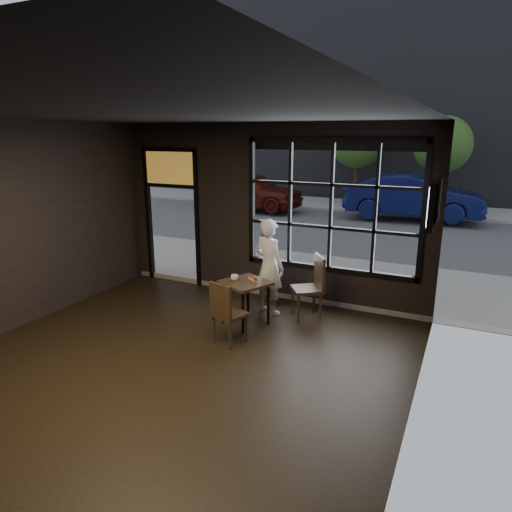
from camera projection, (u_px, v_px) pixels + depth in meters
The scene contains 18 objects.
floor at pixel (151, 383), 5.69m from camera, with size 6.00×7.00×0.02m, color black.
ceiling at pixel (133, 114), 4.85m from camera, with size 6.00×7.00×0.02m, color black.
wall_right at pixel (414, 299), 4.02m from camera, with size 0.04×7.00×3.20m, color black.
window_frame at pixel (331, 207), 7.77m from camera, with size 3.06×0.12×2.28m, color black.
stained_transom at pixel (170, 168), 8.99m from camera, with size 1.20×0.06×0.70m, color orange.
street_asphalt at pixel (410, 187), 26.60m from camera, with size 60.00×41.00×0.04m, color #545456.
building_across at pixel (421, 44), 23.76m from camera, with size 28.00×12.00×15.00m, color #5B5956.
cafe_table at pixel (246, 303), 7.36m from camera, with size 0.67×0.67×0.73m, color #2F2014.
chair_near at pixel (230, 312), 6.66m from camera, with size 0.42×0.42×0.96m, color #2F2014.
chair_window at pixel (307, 287), 7.58m from camera, with size 0.46×0.46×1.07m, color #2F2014.
man at pixel (269, 267), 7.71m from camera, with size 0.60×0.39×1.65m, color silver.
hotdog at pixel (253, 279), 7.32m from camera, with size 0.20×0.08×0.06m, color tan, non-canonical shape.
cup at pixel (235, 278), 7.31m from camera, with size 0.12×0.12×0.10m, color silver.
tv at pixel (435, 203), 5.90m from camera, with size 0.11×1.01×0.59m, color black.
navy_car at pixel (413, 197), 15.89m from camera, with size 1.61×4.63×1.52m, color #0A103C.
maroon_car at pixel (250, 190), 18.09m from camera, with size 1.72×4.26×1.45m, color #48130B.
tree_left at pixel (358, 142), 18.92m from camera, with size 2.21×2.21×3.77m.
tree_right at pixel (443, 145), 17.07m from camera, with size 2.13×2.13×3.64m.
Camera 1 is at (3.37, -4.02, 3.02)m, focal length 32.00 mm.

